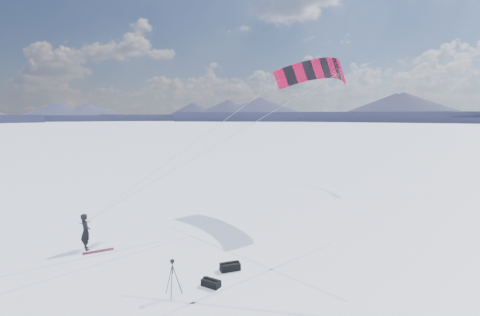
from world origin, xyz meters
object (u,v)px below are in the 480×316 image
object	(u,v)px
snowkiter	(87,249)
gear_bag_a	(230,267)
gear_bag_b	(211,283)
snowboard	(98,251)
tripod	(172,273)

from	to	relation	value
snowkiter	gear_bag_a	bearing A→B (deg)	-144.58
gear_bag_b	snowboard	bearing A→B (deg)	179.94
snowboard	tripod	world-z (taller)	tripod
tripod	snowkiter	bearing A→B (deg)	110.86
snowboard	gear_bag_a	world-z (taller)	gear_bag_a
tripod	gear_bag_a	bearing A→B (deg)	17.37
snowkiter	snowboard	distance (m)	0.73
gear_bag_a	gear_bag_b	size ratio (longest dim) A/B	1.14
tripod	gear_bag_b	size ratio (longest dim) A/B	1.80
snowkiter	tripod	size ratio (longest dim) A/B	1.31
tripod	gear_bag_a	size ratio (longest dim) A/B	1.57
tripod	gear_bag_a	distance (m)	2.92
snowboard	tripod	xyz separation A→B (m)	(3.18, -4.94, 0.85)
snowkiter	gear_bag_b	size ratio (longest dim) A/B	2.35
snowkiter	gear_bag_a	size ratio (longest dim) A/B	2.05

